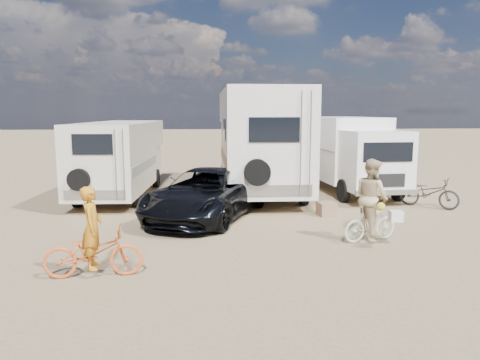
{
  "coord_description": "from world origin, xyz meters",
  "views": [
    {
      "loc": [
        -1.53,
        -9.74,
        3.11
      ],
      "look_at": [
        -0.64,
        2.19,
        1.3
      ],
      "focal_mm": 34.11,
      "sensor_mm": 36.0,
      "label": 1
    }
  ],
  "objects": [
    {
      "name": "crate",
      "position": [
        2.07,
        3.42,
        0.2
      ],
      "size": [
        0.56,
        0.56,
        0.4
      ],
      "primitive_type": "cube",
      "rotation": [
        0.0,
        0.0,
        0.14
      ],
      "color": "#8C654F",
      "rests_on": "ground"
    },
    {
      "name": "dark_suv",
      "position": [
        -1.53,
        3.45,
        0.72
      ],
      "size": [
        4.23,
        5.67,
        1.43
      ],
      "primitive_type": "imported",
      "rotation": [
        0.0,
        0.0,
        -0.41
      ],
      "color": "black",
      "rests_on": "ground"
    },
    {
      "name": "rider_man",
      "position": [
        -3.67,
        -1.29,
        0.78
      ],
      "size": [
        0.42,
        0.6,
        1.56
      ],
      "primitive_type": "imported",
      "rotation": [
        0.0,
        0.0,
        1.66
      ],
      "color": "#C17616",
      "rests_on": "ground"
    },
    {
      "name": "cooler",
      "position": [
        -1.44,
        3.7,
        0.21
      ],
      "size": [
        0.56,
        0.45,
        0.41
      ],
      "primitive_type": "cube",
      "rotation": [
        0.0,
        0.0,
        -0.15
      ],
      "color": "#1F627F",
      "rests_on": "ground"
    },
    {
      "name": "bike_parked",
      "position": [
        5.69,
        4.33,
        0.49
      ],
      "size": [
        1.83,
        1.75,
        0.99
      ],
      "primitive_type": "imported",
      "rotation": [
        0.0,
        0.0,
        0.83
      ],
      "color": "black",
      "rests_on": "ground"
    },
    {
      "name": "box_truck",
      "position": [
        4.03,
        7.17,
        1.44
      ],
      "size": [
        2.63,
        5.9,
        2.88
      ],
      "primitive_type": null,
      "rotation": [
        0.0,
        0.0,
        0.07
      ],
      "color": "white",
      "rests_on": "ground"
    },
    {
      "name": "rv_left",
      "position": [
        -4.67,
        7.13,
        1.36
      ],
      "size": [
        2.51,
        6.68,
        2.71
      ],
      "primitive_type": null,
      "rotation": [
        0.0,
        0.0,
        -0.05
      ],
      "color": "beige",
      "rests_on": "ground"
    },
    {
      "name": "bike_man",
      "position": [
        -3.67,
        -1.29,
        0.48
      ],
      "size": [
        1.88,
        0.79,
        0.96
      ],
      "primitive_type": "imported",
      "rotation": [
        0.0,
        0.0,
        1.66
      ],
      "color": "#CA5320",
      "rests_on": "ground"
    },
    {
      "name": "bike_woman",
      "position": [
        2.4,
        0.67,
        0.44
      ],
      "size": [
        1.52,
        0.85,
        0.88
      ],
      "primitive_type": "imported",
      "rotation": [
        0.0,
        0.0,
        1.89
      ],
      "color": "beige",
      "rests_on": "ground"
    },
    {
      "name": "rv_main",
      "position": [
        0.47,
        7.43,
        1.94
      ],
      "size": [
        2.76,
        7.92,
        3.88
      ],
      "primitive_type": null,
      "rotation": [
        0.0,
        0.0,
        -0.0
      ],
      "color": "silver",
      "rests_on": "ground"
    },
    {
      "name": "ground",
      "position": [
        0.0,
        0.0,
        0.0
      ],
      "size": [
        140.0,
        140.0,
        0.0
      ],
      "primitive_type": "plane",
      "color": "#917856",
      "rests_on": "ground"
    },
    {
      "name": "rider_woman",
      "position": [
        2.4,
        0.67,
        0.91
      ],
      "size": [
        0.93,
        1.06,
        1.82
      ],
      "primitive_type": "imported",
      "rotation": [
        0.0,
        0.0,
        1.89
      ],
      "color": "tan",
      "rests_on": "ground"
    }
  ]
}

